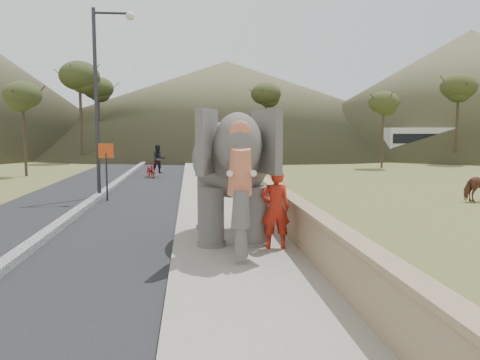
% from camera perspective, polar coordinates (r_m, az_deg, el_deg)
% --- Properties ---
extents(ground, '(160.00, 160.00, 0.00)m').
position_cam_1_polar(ground, '(8.42, 1.53, -14.60)').
color(ground, olive).
rests_on(ground, ground).
extents(road, '(7.00, 120.00, 0.03)m').
position_cam_1_polar(road, '(18.47, -18.35, -3.35)').
color(road, black).
rests_on(road, ground).
extents(median, '(0.35, 120.00, 0.22)m').
position_cam_1_polar(median, '(18.46, -18.36, -3.05)').
color(median, black).
rests_on(median, ground).
extents(walkway, '(3.00, 120.00, 0.15)m').
position_cam_1_polar(walkway, '(18.07, -2.65, -3.05)').
color(walkway, '#9E9687').
rests_on(walkway, ground).
extents(parapet, '(0.30, 120.00, 1.10)m').
position_cam_1_polar(parapet, '(18.17, 2.54, -1.48)').
color(parapet, tan).
rests_on(parapet, ground).
extents(lamppost, '(1.76, 0.36, 8.00)m').
position_cam_1_polar(lamppost, '(20.99, -16.34, 11.14)').
color(lamppost, '#2B2B30').
rests_on(lamppost, ground).
extents(signboard, '(0.60, 0.08, 2.40)m').
position_cam_1_polar(signboard, '(19.98, -16.00, 2.14)').
color(signboard, '#2D2D33').
rests_on(signboard, ground).
extents(distant_car, '(4.55, 3.07, 1.44)m').
position_cam_1_polar(distant_car, '(48.13, 16.80, 3.29)').
color(distant_car, '#B3B4BA').
rests_on(distant_car, ground).
extents(bus_white, '(11.21, 3.73, 3.10)m').
position_cam_1_polar(bus_white, '(48.66, 23.61, 4.04)').
color(bus_white, silver).
rests_on(bus_white, ground).
extents(hill_right, '(56.00, 56.00, 16.00)m').
position_cam_1_polar(hill_right, '(70.52, 26.07, 9.71)').
color(hill_right, brown).
rests_on(hill_right, ground).
extents(hill_far, '(80.00, 80.00, 14.00)m').
position_cam_1_polar(hill_far, '(78.13, -1.62, 9.21)').
color(hill_far, brown).
rests_on(hill_far, ground).
extents(elephant_and_man, '(2.42, 4.47, 3.23)m').
position_cam_1_polar(elephant_and_man, '(12.30, -1.06, 0.46)').
color(elephant_and_man, slate).
rests_on(elephant_and_man, ground).
extents(motorcyclist, '(1.59, 1.97, 2.04)m').
position_cam_1_polar(motorcyclist, '(29.24, -10.38, 1.85)').
color(motorcyclist, maroon).
rests_on(motorcyclist, ground).
extents(trees, '(42.34, 43.82, 9.15)m').
position_cam_1_polar(trees, '(36.33, -7.79, 7.85)').
color(trees, '#473828').
rests_on(trees, ground).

